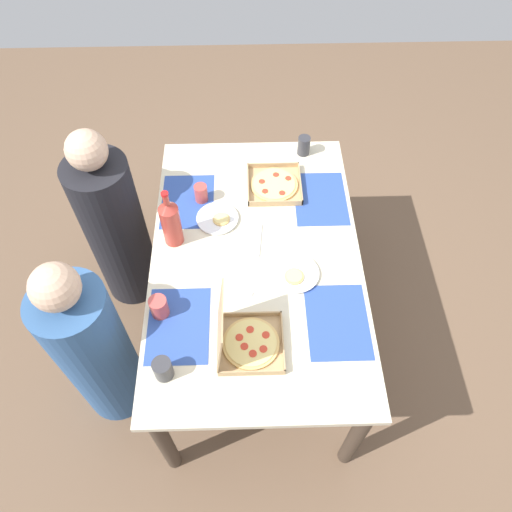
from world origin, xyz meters
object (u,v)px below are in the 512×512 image
at_px(cup_clear_left, 201,193).
at_px(cup_spare, 163,369).
at_px(soda_bottle, 171,222).
at_px(diner_right_seat, 116,229).
at_px(pizza_box_corner_left, 244,340).
at_px(plate_far_left, 295,274).
at_px(cup_dark, 159,307).
at_px(plate_far_right, 218,219).
at_px(cup_clear_right, 304,146).
at_px(pizza_box_corner_right, 274,185).
at_px(diner_left_seat, 95,350).

distance_m(cup_clear_left, cup_spare, 0.93).
distance_m(soda_bottle, diner_right_seat, 0.55).
height_order(pizza_box_corner_left, plate_far_left, pizza_box_corner_left).
height_order(cup_clear_left, diner_right_seat, diner_right_seat).
height_order(cup_dark, cup_spare, cup_dark).
xyz_separation_m(pizza_box_corner_left, plate_far_right, (0.67, 0.12, -0.04)).
relative_size(plate_far_right, diner_right_seat, 0.17).
bearing_deg(cup_clear_right, diner_right_seat, 108.26).
bearing_deg(plate_far_right, diner_right_seat, 77.35).
xyz_separation_m(plate_far_right, cup_clear_right, (0.46, -0.46, 0.04)).
relative_size(pizza_box_corner_left, plate_far_right, 1.46).
bearing_deg(cup_clear_left, pizza_box_corner_right, -77.62).
bearing_deg(soda_bottle, cup_clear_right, -48.58).
xyz_separation_m(pizza_box_corner_right, cup_clear_left, (-0.08, 0.37, 0.04)).
distance_m(cup_clear_right, diner_left_seat, 1.48).
bearing_deg(diner_right_seat, pizza_box_corner_left, -139.22).
relative_size(cup_dark, cup_clear_right, 0.95).
bearing_deg(diner_left_seat, cup_spare, -119.90).
bearing_deg(soda_bottle, cup_clear_left, -25.08).
bearing_deg(soda_bottle, cup_spare, -179.32).
bearing_deg(cup_clear_left, plate_far_left, -136.94).
xyz_separation_m(cup_dark, diner_right_seat, (0.64, 0.33, -0.26)).
distance_m(pizza_box_corner_right, cup_dark, 0.89).
distance_m(plate_far_left, cup_dark, 0.62).
bearing_deg(diner_right_seat, plate_far_left, -116.55).
relative_size(plate_far_left, cup_clear_left, 2.28).
bearing_deg(soda_bottle, pizza_box_corner_left, -149.53).
bearing_deg(pizza_box_corner_right, diner_left_seat, 132.86).
bearing_deg(diner_left_seat, diner_right_seat, 0.00).
height_order(pizza_box_corner_left, soda_bottle, soda_bottle).
bearing_deg(cup_dark, cup_clear_left, -13.08).
bearing_deg(cup_dark, plate_far_right, -24.63).
height_order(plate_far_right, diner_left_seat, diner_left_seat).
xyz_separation_m(pizza_box_corner_right, diner_left_seat, (-0.79, 0.85, -0.23)).
distance_m(pizza_box_corner_right, cup_spare, 1.11).
xyz_separation_m(plate_far_right, cup_spare, (-0.78, 0.19, 0.04)).
height_order(soda_bottle, cup_dark, soda_bottle).
relative_size(cup_clear_left, cup_clear_right, 0.89).
xyz_separation_m(cup_dark, cup_clear_left, (0.65, -0.15, -0.00)).
bearing_deg(soda_bottle, diner_left_seat, 141.46).
bearing_deg(cup_clear_left, cup_clear_right, -58.75).
height_order(pizza_box_corner_left, cup_spare, pizza_box_corner_left).
height_order(plate_far_right, cup_dark, cup_dark).
distance_m(cup_dark, cup_clear_right, 1.19).
bearing_deg(plate_far_right, diner_left_seat, 135.38).
bearing_deg(cup_dark, cup_clear_right, -35.32).
distance_m(pizza_box_corner_left, cup_dark, 0.39).
bearing_deg(cup_clear_right, plate_far_right, 135.46).
distance_m(pizza_box_corner_right, diner_left_seat, 1.18).
bearing_deg(cup_clear_right, pizza_box_corner_left, 163.54).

